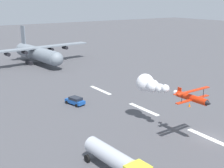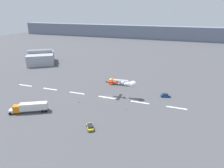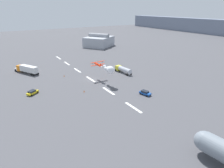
# 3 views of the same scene
# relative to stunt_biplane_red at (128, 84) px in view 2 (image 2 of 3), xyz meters

# --- Properties ---
(ground_plane) EXTENTS (440.00, 440.00, 0.00)m
(ground_plane) POSITION_rel_stunt_biplane_red_xyz_m (-9.01, -3.23, -6.54)
(ground_plane) COLOR #4C4C51
(ground_plane) RESTS_ON ground
(runway_stripe_0) EXTENTS (8.00, 0.90, 0.01)m
(runway_stripe_0) POSITION_rel_stunt_biplane_red_xyz_m (-54.13, -3.23, -6.54)
(runway_stripe_0) COLOR white
(runway_stripe_0) RESTS_ON ground
(runway_stripe_1) EXTENTS (8.00, 0.90, 0.01)m
(runway_stripe_1) POSITION_rel_stunt_biplane_red_xyz_m (-39.09, -3.23, -6.54)
(runway_stripe_1) COLOR white
(runway_stripe_1) RESTS_ON ground
(runway_stripe_2) EXTENTS (8.00, 0.90, 0.01)m
(runway_stripe_2) POSITION_rel_stunt_biplane_red_xyz_m (-24.05, -3.23, -6.54)
(runway_stripe_2) COLOR white
(runway_stripe_2) RESTS_ON ground
(runway_stripe_3) EXTENTS (8.00, 0.90, 0.01)m
(runway_stripe_3) POSITION_rel_stunt_biplane_red_xyz_m (-9.01, -3.23, -6.54)
(runway_stripe_3) COLOR white
(runway_stripe_3) RESTS_ON ground
(runway_stripe_4) EXTENTS (8.00, 0.90, 0.01)m
(runway_stripe_4) POSITION_rel_stunt_biplane_red_xyz_m (6.03, -3.23, -6.54)
(runway_stripe_4) COLOR white
(runway_stripe_4) RESTS_ON ground
(runway_stripe_5) EXTENTS (8.00, 0.90, 0.01)m
(runway_stripe_5) POSITION_rel_stunt_biplane_red_xyz_m (21.08, -3.23, -6.54)
(runway_stripe_5) COLOR white
(runway_stripe_5) RESTS_ON ground
(mountain_ridge_distant) EXTENTS (396.00, 16.00, 16.60)m
(mountain_ridge_distant) POSITION_rel_stunt_biplane_red_xyz_m (-9.01, 184.21, 1.76)
(mountain_ridge_distant) COLOR slate
(mountain_ridge_distant) RESTS_ON ground
(stunt_biplane_red) EXTENTS (14.38, 6.54, 2.98)m
(stunt_biplane_red) POSITION_rel_stunt_biplane_red_xyz_m (0.00, 0.00, 0.00)
(stunt_biplane_red) COLOR red
(semi_truck_orange) EXTENTS (13.68, 9.08, 3.70)m
(semi_truck_orange) POSITION_rel_stunt_biplane_red_xyz_m (-32.31, -25.00, -4.42)
(semi_truck_orange) COLOR silver
(semi_truck_orange) RESTS_ON ground
(fuel_tanker_truck) EXTENTS (10.03, 3.37, 2.90)m
(fuel_tanker_truck) POSITION_rel_stunt_biplane_red_xyz_m (-8.76, 13.65, -4.79)
(fuel_tanker_truck) COLOR yellow
(fuel_tanker_truck) RESTS_ON ground
(followme_car_yellow) EXTENTS (3.87, 4.49, 1.52)m
(followme_car_yellow) POSITION_rel_stunt_biplane_red_xyz_m (-5.81, -27.78, -5.73)
(followme_car_yellow) COLOR yellow
(followme_car_yellow) RESTS_ON ground
(airport_staff_sedan) EXTENTS (4.40, 2.79, 1.52)m
(airport_staff_sedan) POSITION_rel_stunt_biplane_red_xyz_m (15.71, 6.05, -5.73)
(airport_staff_sedan) COLOR #194CA5
(airport_staff_sedan) RESTS_ON ground
(hangar_building) EXTENTS (26.26, 27.26, 10.18)m
(hangar_building) POSITION_rel_stunt_biplane_red_xyz_m (-74.29, 35.98, -2.46)
(hangar_building) COLOR #9EA3AD
(hangar_building) RESTS_ON ground
(traffic_cone_near) EXTENTS (0.44, 0.44, 0.75)m
(traffic_cone_near) POSITION_rel_stunt_biplane_red_xyz_m (-18.31, -11.93, -6.17)
(traffic_cone_near) COLOR orange
(traffic_cone_near) RESTS_ON ground
(traffic_cone_far) EXTENTS (0.44, 0.44, 0.75)m
(traffic_cone_far) POSITION_rel_stunt_biplane_red_xyz_m (2.11, -11.36, -6.17)
(traffic_cone_far) COLOR orange
(traffic_cone_far) RESTS_ON ground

